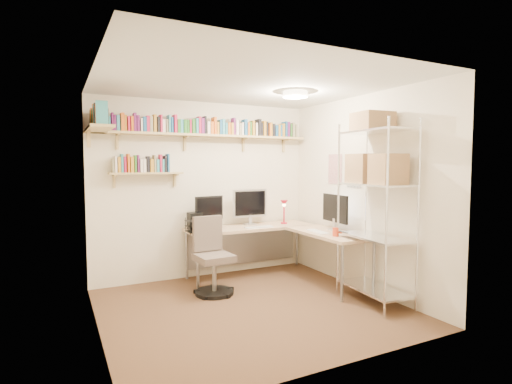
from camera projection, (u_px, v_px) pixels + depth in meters
ground at (251, 307)px, 4.51m from camera, size 3.20×3.20×0.00m
room_shell at (251, 171)px, 4.41m from camera, size 3.24×3.04×2.52m
wall_shelves at (179, 134)px, 5.33m from camera, size 3.12×1.09×0.80m
corner_desk at (262, 229)px, 5.59m from camera, size 2.00×1.84×1.25m
office_chair at (212, 261)px, 5.00m from camera, size 0.50×0.51×0.96m
wire_rack at (375, 170)px, 4.60m from camera, size 0.52×0.95×2.22m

